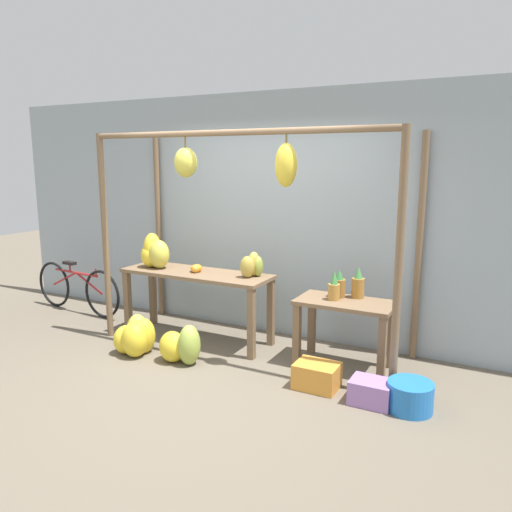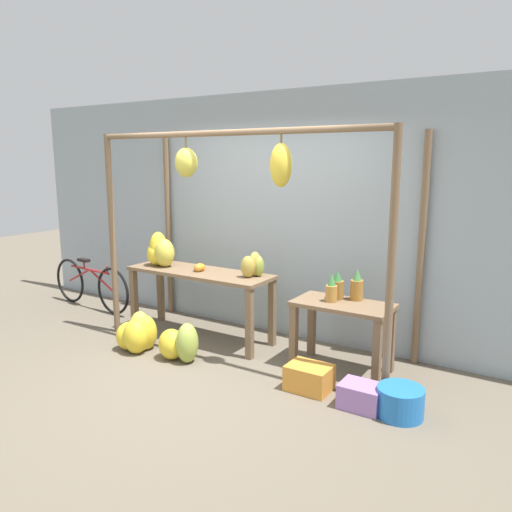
% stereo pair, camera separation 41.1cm
% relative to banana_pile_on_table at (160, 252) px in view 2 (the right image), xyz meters
% --- Properties ---
extents(ground_plane, '(20.00, 20.00, 0.00)m').
position_rel_banana_pile_on_table_xyz_m(ground_plane, '(1.23, -0.93, -0.97)').
color(ground_plane, '#665B4C').
extents(shop_wall_back, '(8.00, 0.08, 2.80)m').
position_rel_banana_pile_on_table_xyz_m(shop_wall_back, '(1.23, 0.70, 0.43)').
color(shop_wall_back, '#99A8B2').
rests_on(shop_wall_back, ground_plane).
extents(stall_awning, '(3.36, 1.10, 2.32)m').
position_rel_banana_pile_on_table_xyz_m(stall_awning, '(1.25, -0.10, 0.64)').
color(stall_awning, brown).
rests_on(stall_awning, ground_plane).
extents(display_table_main, '(1.76, 0.56, 0.80)m').
position_rel_banana_pile_on_table_xyz_m(display_table_main, '(0.57, 0.03, -0.30)').
color(display_table_main, brown).
rests_on(display_table_main, ground_plane).
extents(display_table_side, '(0.95, 0.51, 0.68)m').
position_rel_banana_pile_on_table_xyz_m(display_table_side, '(2.30, 0.06, -0.44)').
color(display_table_side, brown).
rests_on(display_table_side, ground_plane).
extents(banana_pile_on_table, '(0.43, 0.33, 0.41)m').
position_rel_banana_pile_on_table_xyz_m(banana_pile_on_table, '(0.00, 0.00, 0.00)').
color(banana_pile_on_table, gold).
rests_on(banana_pile_on_table, display_table_main).
extents(orange_pile, '(0.14, 0.15, 0.09)m').
position_rel_banana_pile_on_table_xyz_m(orange_pile, '(0.57, 0.02, -0.13)').
color(orange_pile, orange).
rests_on(orange_pile, display_table_main).
extents(pineapple_cluster, '(0.31, 0.30, 0.32)m').
position_rel_banana_pile_on_table_xyz_m(pineapple_cluster, '(2.26, 0.15, -0.16)').
color(pineapple_cluster, olive).
rests_on(pineapple_cluster, display_table_side).
extents(banana_pile_ground_left, '(0.48, 0.48, 0.41)m').
position_rel_banana_pile_on_table_xyz_m(banana_pile_ground_left, '(0.24, -0.64, -0.78)').
color(banana_pile_ground_left, yellow).
rests_on(banana_pile_ground_left, ground_plane).
extents(banana_pile_ground_right, '(0.50, 0.34, 0.42)m').
position_rel_banana_pile_on_table_xyz_m(banana_pile_ground_right, '(0.81, -0.63, -0.78)').
color(banana_pile_ground_right, '#9EB247').
rests_on(banana_pile_ground_right, ground_plane).
extents(fruit_crate_white, '(0.39, 0.30, 0.23)m').
position_rel_banana_pile_on_table_xyz_m(fruit_crate_white, '(2.24, -0.51, -0.85)').
color(fruit_crate_white, orange).
rests_on(fruit_crate_white, ground_plane).
extents(blue_bucket, '(0.38, 0.38, 0.24)m').
position_rel_banana_pile_on_table_xyz_m(blue_bucket, '(3.07, -0.55, -0.84)').
color(blue_bucket, blue).
rests_on(blue_bucket, ground_plane).
extents(parked_bicycle, '(1.62, 0.17, 0.69)m').
position_rel_banana_pile_on_table_xyz_m(parked_bicycle, '(-1.47, 0.15, -0.63)').
color(parked_bicycle, black).
rests_on(parked_bicycle, ground_plane).
extents(papaya_pile, '(0.23, 0.31, 0.27)m').
position_rel_banana_pile_on_table_xyz_m(papaya_pile, '(1.25, 0.13, -0.05)').
color(papaya_pile, '#B2993D').
rests_on(papaya_pile, display_table_main).
extents(fruit_crate_purple, '(0.35, 0.27, 0.21)m').
position_rel_banana_pile_on_table_xyz_m(fruit_crate_purple, '(2.75, -0.58, -0.86)').
color(fruit_crate_purple, '#9970B7').
rests_on(fruit_crate_purple, ground_plane).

